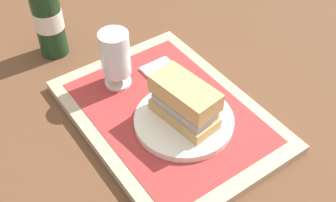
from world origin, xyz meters
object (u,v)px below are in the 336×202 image
(plate, at_px, (184,121))
(beer_bottle, at_px, (47,14))
(beer_glass, at_px, (116,58))
(sandwich, at_px, (183,101))

(plate, height_order, beer_bottle, beer_bottle)
(beer_glass, bearing_deg, plate, -165.76)
(plate, distance_m, beer_glass, 0.19)
(plate, height_order, beer_glass, beer_glass)
(beer_glass, bearing_deg, beer_bottle, 15.05)
(plate, bearing_deg, beer_bottle, 14.68)
(plate, xyz_separation_m, beer_bottle, (0.37, 0.10, 0.08))
(plate, bearing_deg, beer_glass, 14.24)
(beer_glass, bearing_deg, sandwich, -165.63)
(beer_glass, relative_size, beer_bottle, 0.47)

